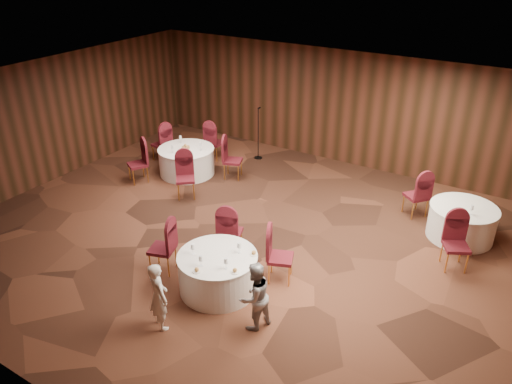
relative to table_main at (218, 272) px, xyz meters
The scene contains 14 objects.
ground 1.85m from the table_main, 108.06° to the left, with size 12.00×12.00×0.00m, color black.
room_shell 2.41m from the table_main, 108.06° to the left, with size 12.00×12.00×12.00m.
table_main is the anchor object (origin of this frame).
table_left 5.24m from the table_main, 135.05° to the left, with size 1.53×1.53×0.74m.
table_right 5.47m from the table_main, 51.01° to the left, with size 1.43×1.43×0.74m.
chairs_main 0.71m from the table_main, 115.80° to the left, with size 2.77×1.85×1.00m.
chairs_left 5.20m from the table_main, 135.00° to the left, with size 3.05×3.01×1.00m.
chairs_right 4.85m from the table_main, 52.71° to the left, with size 1.98×2.43×1.00m.
tabletop_main 0.52m from the table_main, 34.94° to the right, with size 1.07×1.10×0.22m.
tabletop_left 5.26m from the table_main, 135.14° to the left, with size 0.88×0.74×0.22m.
tabletop_right 5.41m from the table_main, 48.02° to the left, with size 0.08×0.08×0.22m.
mic_stand 6.22m from the table_main, 114.64° to the left, with size 0.24×0.24×1.56m.
woman_a 1.37m from the table_main, 100.25° to the right, with size 0.46×0.30×1.26m, color silver.
woman_b 1.23m from the table_main, 23.84° to the right, with size 0.61×0.47×1.25m, color #9F9FA3.
Camera 1 is at (5.10, -7.72, 5.90)m, focal length 35.00 mm.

